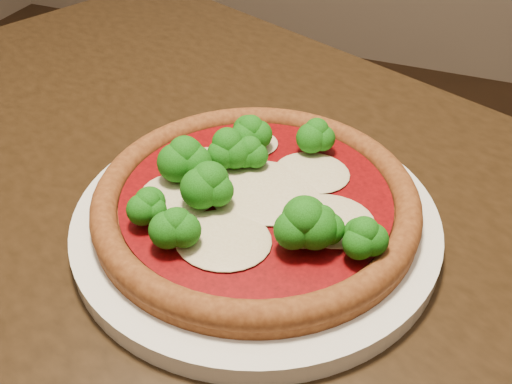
% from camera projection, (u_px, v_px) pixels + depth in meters
% --- Properties ---
extents(dining_table, '(1.27, 1.08, 0.75)m').
position_uv_depth(dining_table, '(214.00, 305.00, 0.57)').
color(dining_table, black).
rests_on(dining_table, floor).
extents(plate, '(0.31, 0.31, 0.02)m').
position_uv_depth(plate, '(256.00, 220.00, 0.49)').
color(plate, silver).
rests_on(plate, dining_table).
extents(pizza, '(0.27, 0.27, 0.06)m').
position_uv_depth(pizza, '(254.00, 195.00, 0.47)').
color(pizza, brown).
rests_on(pizza, plate).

